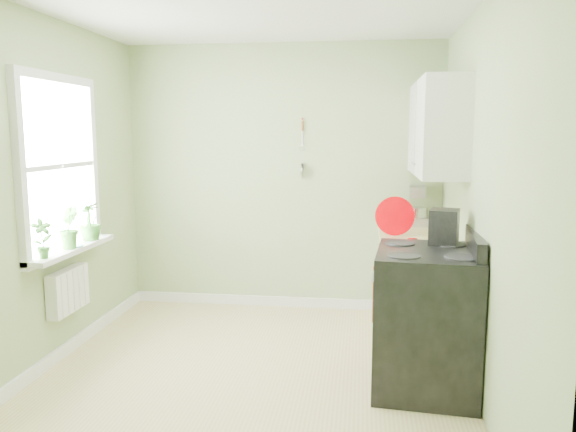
# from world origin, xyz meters

# --- Properties ---
(floor) EXTENTS (3.20, 3.60, 0.02)m
(floor) POSITION_xyz_m (0.00, 0.00, -0.01)
(floor) COLOR tan
(floor) RESTS_ON ground
(wall_back) EXTENTS (3.20, 0.02, 2.70)m
(wall_back) POSITION_xyz_m (0.00, 1.81, 1.35)
(wall_back) COLOR #A1B67C
(wall_back) RESTS_ON floor
(wall_left) EXTENTS (0.02, 3.60, 2.70)m
(wall_left) POSITION_xyz_m (-1.61, 0.00, 1.35)
(wall_left) COLOR #A1B67C
(wall_left) RESTS_ON floor
(wall_right) EXTENTS (0.02, 3.60, 2.70)m
(wall_right) POSITION_xyz_m (1.61, 0.00, 1.35)
(wall_right) COLOR #A1B67C
(wall_right) RESTS_ON floor
(base_cabinets) EXTENTS (0.60, 1.60, 0.87)m
(base_cabinets) POSITION_xyz_m (1.30, 1.00, 0.43)
(base_cabinets) COLOR white
(base_cabinets) RESTS_ON floor
(countertop) EXTENTS (0.64, 1.60, 0.04)m
(countertop) POSITION_xyz_m (1.29, 1.00, 0.89)
(countertop) COLOR #EBDA8F
(countertop) RESTS_ON base_cabinets
(upper_cabinets) EXTENTS (0.35, 1.40, 0.80)m
(upper_cabinets) POSITION_xyz_m (1.43, 1.10, 1.85)
(upper_cabinets) COLOR white
(upper_cabinets) RESTS_ON wall_right
(window) EXTENTS (0.06, 1.14, 1.44)m
(window) POSITION_xyz_m (-1.58, 0.30, 1.55)
(window) COLOR white
(window) RESTS_ON wall_left
(window_sill) EXTENTS (0.18, 1.14, 0.04)m
(window_sill) POSITION_xyz_m (-1.51, 0.30, 0.88)
(window_sill) COLOR white
(window_sill) RESTS_ON wall_left
(radiator) EXTENTS (0.12, 0.50, 0.35)m
(radiator) POSITION_xyz_m (-1.54, 0.25, 0.55)
(radiator) COLOR white
(radiator) RESTS_ON wall_left
(wall_utensils) EXTENTS (0.02, 0.14, 0.58)m
(wall_utensils) POSITION_xyz_m (0.20, 1.78, 1.56)
(wall_utensils) COLOR #EBDA8F
(wall_utensils) RESTS_ON wall_back
(stove) EXTENTS (0.79, 0.88, 1.13)m
(stove) POSITION_xyz_m (1.28, 0.05, 0.51)
(stove) COLOR black
(stove) RESTS_ON floor
(stand_mixer) EXTENTS (0.23, 0.37, 0.43)m
(stand_mixer) POSITION_xyz_m (1.35, 1.74, 1.09)
(stand_mixer) COLOR #B2B2B7
(stand_mixer) RESTS_ON countertop
(kettle) EXTENTS (0.16, 0.10, 0.17)m
(kettle) POSITION_xyz_m (1.10, 1.66, 0.99)
(kettle) COLOR silver
(kettle) RESTS_ON countertop
(coffee_maker) EXTENTS (0.25, 0.26, 0.35)m
(coffee_maker) POSITION_xyz_m (1.41, 0.30, 1.07)
(coffee_maker) COLOR black
(coffee_maker) RESTS_ON countertop
(red_tray) EXTENTS (0.35, 0.08, 0.35)m
(red_tray) POSITION_xyz_m (1.10, 1.11, 1.08)
(red_tray) COLOR #CC0007
(red_tray) RESTS_ON countertop
(jar) EXTENTS (0.08, 0.08, 0.08)m
(jar) POSITION_xyz_m (1.20, 0.52, 0.95)
(jar) COLOR beige
(jar) RESTS_ON countertop
(plant_a) EXTENTS (0.18, 0.19, 0.30)m
(plant_a) POSITION_xyz_m (-1.50, -0.13, 1.05)
(plant_a) COLOR #316C22
(plant_a) RESTS_ON window_sill
(plant_b) EXTENTS (0.23, 0.24, 0.33)m
(plant_b) POSITION_xyz_m (-1.50, 0.24, 1.07)
(plant_b) COLOR #316C22
(plant_b) RESTS_ON window_sill
(plant_c) EXTENTS (0.22, 0.22, 0.32)m
(plant_c) POSITION_xyz_m (-1.50, 0.60, 1.06)
(plant_c) COLOR #316C22
(plant_c) RESTS_ON window_sill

